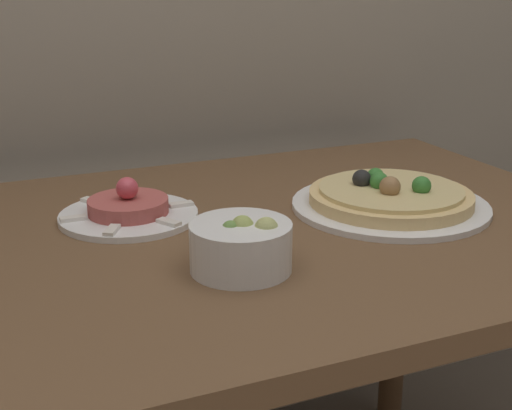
{
  "coord_description": "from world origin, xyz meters",
  "views": [
    {
      "loc": [
        -0.37,
        -0.55,
        1.11
      ],
      "look_at": [
        0.04,
        0.39,
        0.77
      ],
      "focal_mm": 50.0,
      "sensor_mm": 36.0,
      "label": 1
    }
  ],
  "objects": [
    {
      "name": "dining_table",
      "position": [
        0.0,
        0.41,
        0.63
      ],
      "size": [
        1.26,
        0.81,
        0.73
      ],
      "color": "brown",
      "rests_on": "ground_plane"
    },
    {
      "name": "small_bowl",
      "position": [
        -0.04,
        0.26,
        0.76
      ],
      "size": [
        0.14,
        0.14,
        0.08
      ],
      "color": "white",
      "rests_on": "dining_table"
    },
    {
      "name": "pizza_plate",
      "position": [
        0.29,
        0.39,
        0.74
      ],
      "size": [
        0.33,
        0.33,
        0.06
      ],
      "color": "white",
      "rests_on": "dining_table"
    },
    {
      "name": "tartare_plate",
      "position": [
        -0.13,
        0.52,
        0.74
      ],
      "size": [
        0.22,
        0.22,
        0.07
      ],
      "color": "white",
      "rests_on": "dining_table"
    }
  ]
}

